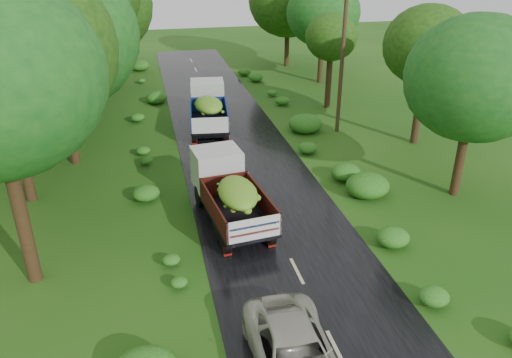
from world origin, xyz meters
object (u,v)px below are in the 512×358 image
object	(u,v)px
truck_near	(229,189)
car	(295,356)
truck_far	(208,106)
utility_pole	(342,59)

from	to	relation	value
truck_near	car	size ratio (longest dim) A/B	1.28
truck_near	car	xyz separation A→B (m)	(0.24, -8.99, -0.74)
truck_near	truck_far	world-z (taller)	truck_far
truck_near	car	bearing A→B (deg)	-95.31
truck_far	utility_pole	world-z (taller)	utility_pole
truck_near	truck_far	size ratio (longest dim) A/B	0.97
truck_near	truck_far	distance (m)	11.67
car	utility_pole	distance (m)	20.50
truck_near	utility_pole	bearing A→B (deg)	40.37
truck_near	car	world-z (taller)	truck_near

